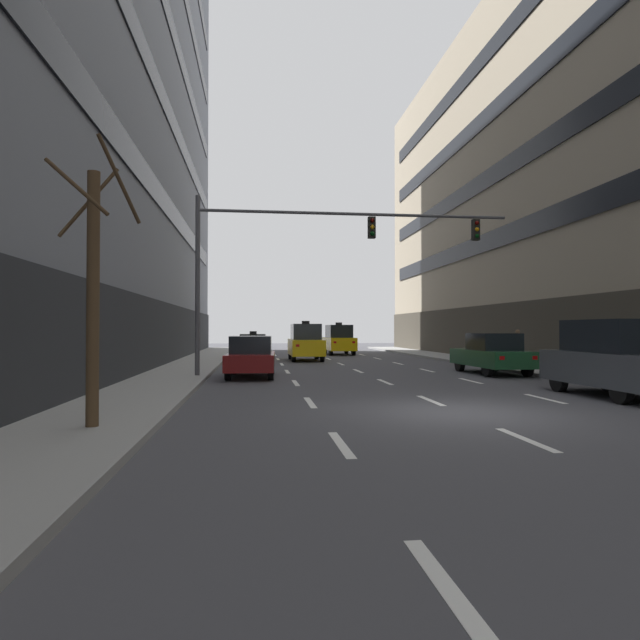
{
  "coord_description": "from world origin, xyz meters",
  "views": [
    {
      "loc": [
        -4.55,
        -11.64,
        1.87
      ],
      "look_at": [
        -0.67,
        20.75,
        2.43
      ],
      "focal_mm": 30.15,
      "sensor_mm": 36.0,
      "label": 1
    }
  ],
  "objects": [
    {
      "name": "lane_stripe_l2_s3",
      "position": [
        0.0,
        -3.0,
        0.0
      ],
      "size": [
        0.16,
        2.0,
        0.01
      ],
      "primitive_type": "cube",
      "color": "silver",
      "rests_on": "ground"
    },
    {
      "name": "lane_stripe_l3_s9",
      "position": [
        3.17,
        27.0,
        0.0
      ],
      "size": [
        0.16,
        2.0,
        0.01
      ],
      "primitive_type": "cube",
      "color": "silver",
      "rests_on": "ground"
    },
    {
      "name": "lane_stripe_l2_s9",
      "position": [
        0.0,
        27.0,
        0.0
      ],
      "size": [
        0.16,
        2.0,
        0.01
      ],
      "primitive_type": "cube",
      "color": "silver",
      "rests_on": "ground"
    },
    {
      "name": "car_parked_2",
      "position": [
        5.29,
        2.14,
        1.06
      ],
      "size": [
        1.92,
        4.45,
        2.14
      ],
      "color": "black",
      "rests_on": "ground"
    },
    {
      "name": "lane_stripe_l1_s8",
      "position": [
        -3.17,
        22.0,
        0.0
      ],
      "size": [
        0.16,
        2.0,
        0.01
      ],
      "primitive_type": "cube",
      "color": "silver",
      "rests_on": "ground"
    },
    {
      "name": "lane_stripe_l1_s7",
      "position": [
        -3.17,
        17.0,
        0.0
      ],
      "size": [
        0.16,
        2.0,
        0.01
      ],
      "primitive_type": "cube",
      "color": "silver",
      "rests_on": "ground"
    },
    {
      "name": "lane_stripe_l3_s7",
      "position": [
        3.17,
        17.0,
        0.0
      ],
      "size": [
        0.16,
        2.0,
        0.01
      ],
      "primitive_type": "cube",
      "color": "silver",
      "rests_on": "ground"
    },
    {
      "name": "pedestrian_0",
      "position": [
        7.69,
        12.33,
        1.14
      ],
      "size": [
        0.23,
        0.53,
        1.72
      ],
      "color": "brown",
      "rests_on": "sidewalk_right"
    },
    {
      "name": "lane_stripe_l2_s5",
      "position": [
        0.0,
        7.0,
        0.0
      ],
      "size": [
        0.16,
        2.0,
        0.01
      ],
      "primitive_type": "cube",
      "color": "silver",
      "rests_on": "ground"
    },
    {
      "name": "lane_stripe_l3_s6",
      "position": [
        3.17,
        12.0,
        0.0
      ],
      "size": [
        0.16,
        2.0,
        0.01
      ],
      "primitive_type": "cube",
      "color": "silver",
      "rests_on": "ground"
    },
    {
      "name": "lane_stripe_l1_s5",
      "position": [
        -3.17,
        7.0,
        0.0
      ],
      "size": [
        0.16,
        2.0,
        0.01
      ],
      "primitive_type": "cube",
      "color": "silver",
      "rests_on": "ground"
    },
    {
      "name": "lane_stripe_l3_s4",
      "position": [
        3.17,
        2.0,
        0.0
      ],
      "size": [
        0.16,
        2.0,
        0.01
      ],
      "primitive_type": "cube",
      "color": "silver",
      "rests_on": "ground"
    },
    {
      "name": "lane_stripe_l2_s6",
      "position": [
        0.0,
        12.0,
        0.0
      ],
      "size": [
        0.16,
        2.0,
        0.01
      ],
      "primitive_type": "cube",
      "color": "silver",
      "rests_on": "ground"
    },
    {
      "name": "car_driving_3",
      "position": [
        -4.72,
        9.46,
        0.79
      ],
      "size": [
        1.97,
        4.35,
        1.61
      ],
      "color": "black",
      "rests_on": "ground"
    },
    {
      "name": "taxi_driving_1",
      "position": [
        1.54,
        27.52,
        1.09
      ],
      "size": [
        1.97,
        4.55,
        2.37
      ],
      "color": "black",
      "rests_on": "ground"
    },
    {
      "name": "lane_stripe_l1_s9",
      "position": [
        -3.17,
        27.0,
        0.0
      ],
      "size": [
        0.16,
        2.0,
        0.01
      ],
      "primitive_type": "cube",
      "color": "silver",
      "rests_on": "ground"
    },
    {
      "name": "taxi_driving_2",
      "position": [
        -4.71,
        21.67,
        0.78
      ],
      "size": [
        1.9,
        4.26,
        1.75
      ],
      "color": "black",
      "rests_on": "ground"
    },
    {
      "name": "lane_stripe_l1_s4",
      "position": [
        -3.17,
        2.0,
        0.0
      ],
      "size": [
        0.16,
        2.0,
        0.01
      ],
      "primitive_type": "cube",
      "color": "silver",
      "rests_on": "ground"
    },
    {
      "name": "sidewalk_left",
      "position": [
        -7.72,
        0.0,
        0.07
      ],
      "size": [
        2.75,
        80.0,
        0.14
      ],
      "primitive_type": "cube",
      "color": "gray",
      "rests_on": "ground"
    },
    {
      "name": "lane_stripe_l2_s8",
      "position": [
        0.0,
        22.0,
        0.0
      ],
      "size": [
        0.16,
        2.0,
        0.01
      ],
      "primitive_type": "cube",
      "color": "silver",
      "rests_on": "ground"
    },
    {
      "name": "lane_stripe_l2_s4",
      "position": [
        0.0,
        2.0,
        0.0
      ],
      "size": [
        0.16,
        2.0,
        0.01
      ],
      "primitive_type": "cube",
      "color": "silver",
      "rests_on": "ground"
    },
    {
      "name": "street_tree_0",
      "position": [
        -7.43,
        -1.65,
        2.6
      ],
      "size": [
        1.49,
        1.49,
        5.01
      ],
      "color": "#4C3823",
      "rests_on": "sidewalk_left"
    },
    {
      "name": "lane_stripe_l1_s6",
      "position": [
        -3.17,
        12.0,
        0.0
      ],
      "size": [
        0.16,
        2.0,
        0.01
      ],
      "primitive_type": "cube",
      "color": "silver",
      "rests_on": "ground"
    },
    {
      "name": "lane_stripe_l1_s10",
      "position": [
        -3.17,
        32.0,
        0.0
      ],
      "size": [
        0.16,
        2.0,
        0.01
      ],
      "primitive_type": "cube",
      "color": "silver",
      "rests_on": "ground"
    },
    {
      "name": "traffic_signal_0",
      "position": [
        -2.41,
        9.0,
        5.09
      ],
      "size": [
        12.3,
        0.35,
        6.81
      ],
      "color": "#4C4C51",
      "rests_on": "sidewalk_left"
    },
    {
      "name": "lane_stripe_l2_s10",
      "position": [
        0.0,
        32.0,
        0.0
      ],
      "size": [
        0.16,
        2.0,
        0.01
      ],
      "primitive_type": "cube",
      "color": "silver",
      "rests_on": "ground"
    },
    {
      "name": "lane_stripe_l3_s10",
      "position": [
        3.17,
        32.0,
        0.0
      ],
      "size": [
        0.16,
        2.0,
        0.01
      ],
      "primitive_type": "cube",
      "color": "silver",
      "rests_on": "ground"
    },
    {
      "name": "lane_stripe_l3_s8",
      "position": [
        3.17,
        22.0,
        0.0
      ],
      "size": [
        0.16,
        2.0,
        0.01
      ],
      "primitive_type": "cube",
      "color": "silver",
      "rests_on": "ground"
    },
    {
      "name": "lane_stripe_l2_s7",
      "position": [
        0.0,
        17.0,
        0.0
      ],
      "size": [
        0.16,
        2.0,
        0.01
      ],
      "primitive_type": "cube",
      "color": "silver",
      "rests_on": "ground"
    },
    {
      "name": "ground_plane",
      "position": [
        0.0,
        0.0,
        0.0
      ],
      "size": [
        120.0,
        120.0,
        0.0
      ],
      "primitive_type": "plane",
      "color": "#424247"
    },
    {
      "name": "taxi_driving_0",
      "position": [
        -1.59,
        20.33,
        1.09
      ],
      "size": [
        1.89,
        4.51,
        2.37
      ],
      "color": "black",
      "rests_on": "ground"
    },
    {
      "name": "lane_stripe_l1_s2",
      "position": [
        -3.17,
        -8.0,
        0.0
      ],
      "size": [
        0.16,
        2.0,
        0.01
      ],
      "primitive_type": "cube",
      "color": "silver",
      "rests_on": "ground"
    },
    {
      "name": "lane_stripe_l3_s5",
      "position": [
        3.17,
        7.0,
        0.0
      ],
      "size": [
        0.16,
        2.0,
        0.01
      ],
      "primitive_type": "cube",
      "color": "silver",
      "rests_on": "ground"
    },
    {
      "name": "car_parked_3",
      "position": [
        5.29,
        9.83,
        0.84
      ],
      "size": [
        1.97,
        4.57,
        1.7
      ],
      "color": "black",
      "rests_on": "ground"
    },
    {
      "name": "lane_stripe_l1_s3",
      "position": [
        -3.17,
        -3.0,
        0.0
      ],
      "size": [
        0.16,
        2.0,
        0.01
      ],
      "primitive_type": "cube",
      "color": "silver",
      "rests_on": "ground"
    }
  ]
}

